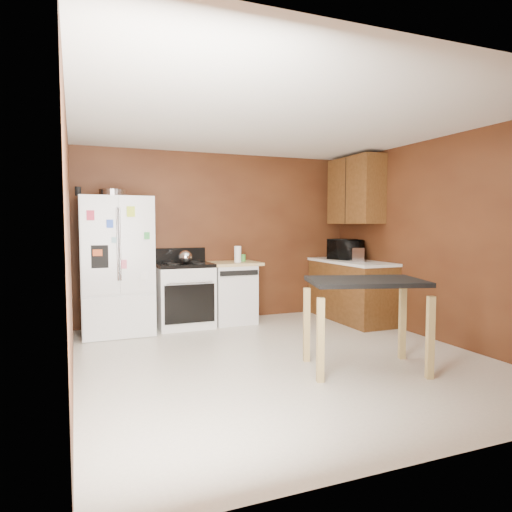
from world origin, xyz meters
TOP-DOWN VIEW (x-y plane):
  - floor at (0.00, 0.00)m, footprint 4.50×4.50m
  - ceiling at (0.00, 0.00)m, footprint 4.50×4.50m
  - wall_back at (0.00, 2.25)m, footprint 4.20×0.00m
  - wall_front at (0.00, -2.25)m, footprint 4.20×0.00m
  - wall_left at (-2.10, 0.00)m, footprint 0.00×4.50m
  - wall_right at (2.10, 0.00)m, footprint 0.00×4.50m
  - roasting_pan at (-1.57, 1.88)m, footprint 0.36×0.36m
  - pen_cup at (-2.00, 1.82)m, footprint 0.08×0.08m
  - kettle at (-0.63, 1.85)m, footprint 0.18×0.18m
  - paper_towel at (0.14, 1.87)m, footprint 0.11×0.11m
  - green_canister at (0.27, 2.03)m, footprint 0.11×0.11m
  - toaster at (1.75, 1.25)m, footprint 0.27×0.33m
  - microwave at (1.81, 1.63)m, footprint 0.50×0.60m
  - refrigerator at (-1.55, 1.86)m, footprint 0.90×0.80m
  - gas_range at (-0.64, 1.92)m, footprint 0.76×0.68m
  - dishwasher at (0.08, 1.95)m, footprint 0.78×0.63m
  - right_cabinets at (1.84, 1.48)m, footprint 0.63×1.58m
  - island at (0.59, -0.62)m, footprint 1.26×1.01m

SIDE VIEW (x-z plane):
  - floor at x=0.00m, z-range 0.00..0.00m
  - dishwasher at x=0.08m, z-range 0.01..0.90m
  - gas_range at x=-0.64m, z-range -0.09..1.01m
  - island at x=0.59m, z-range 0.30..1.21m
  - refrigerator at x=-1.55m, z-range 0.00..1.80m
  - right_cabinets at x=1.84m, z-range -0.32..2.13m
  - green_canister at x=0.27m, z-range 0.89..0.99m
  - kettle at x=-0.63m, z-range 0.90..1.08m
  - toaster at x=1.75m, z-range 0.90..1.10m
  - paper_towel at x=0.14m, z-range 0.89..1.13m
  - microwave at x=1.81m, z-range 0.90..1.18m
  - wall_back at x=0.00m, z-range -0.85..3.35m
  - wall_front at x=0.00m, z-range -0.85..3.35m
  - wall_left at x=-2.10m, z-range -1.00..3.50m
  - wall_right at x=2.10m, z-range -1.00..3.50m
  - roasting_pan at x=-1.57m, z-range 1.80..1.89m
  - pen_cup at x=-2.00m, z-range 1.80..1.91m
  - ceiling at x=0.00m, z-range 2.50..2.50m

